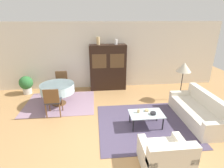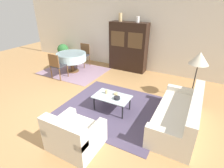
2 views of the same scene
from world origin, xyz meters
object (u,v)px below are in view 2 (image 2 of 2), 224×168
at_px(coffee_table, 112,98).
at_px(dining_table, 71,57).
at_px(armchair, 74,135).
at_px(display_cabinet, 128,47).
at_px(vase_tall, 120,17).
at_px(potted_plant, 63,51).
at_px(vase_short, 138,19).
at_px(floor_lamp, 199,59).
at_px(bowl, 117,98).
at_px(couch, 179,116).
at_px(dining_chair_near, 57,64).
at_px(cup, 106,92).
at_px(bowl_small, 116,94).
at_px(dining_chair_far, 84,53).

xyz_separation_m(coffee_table, dining_table, (-2.64, 1.61, 0.23)).
height_order(armchair, display_cabinet, display_cabinet).
xyz_separation_m(display_cabinet, vase_tall, (-0.36, 0.00, 1.07)).
bearing_deg(potted_plant, coffee_table, -33.38).
relative_size(display_cabinet, vase_short, 9.11).
bearing_deg(display_cabinet, potted_plant, -176.72).
distance_m(floor_lamp, bowl, 2.38).
xyz_separation_m(display_cabinet, bowl, (0.98, -2.91, -0.49)).
bearing_deg(couch, dining_chair_near, 80.87).
bearing_deg(vase_short, coffee_table, -80.15).
relative_size(coffee_table, bowl, 6.01).
distance_m(coffee_table, vase_short, 3.30).
bearing_deg(armchair, floor_lamp, 59.53).
bearing_deg(vase_short, cup, -84.01).
height_order(couch, floor_lamp, floor_lamp).
xyz_separation_m(dining_chair_near, potted_plant, (-1.41, 1.84, -0.13)).
relative_size(display_cabinet, vase_tall, 6.23).
bearing_deg(cup, bowl_small, 12.75).
height_order(couch, armchair, couch).
bearing_deg(cup, vase_short, 95.99).
xyz_separation_m(bowl, potted_plant, (-4.21, 2.72, -0.03)).
bearing_deg(vase_tall, potted_plant, -176.28).
bearing_deg(vase_short, bowl, -77.19).
relative_size(dining_table, vase_short, 5.58).
distance_m(dining_table, bowl_small, 3.07).
xyz_separation_m(bowl, vase_short, (-0.66, 2.91, 1.51)).
relative_size(couch, coffee_table, 2.19).
relative_size(bowl, vase_tall, 0.52).
distance_m(couch, display_cabinet, 3.70).
xyz_separation_m(couch, dining_table, (-4.26, 1.47, 0.31)).
bearing_deg(vase_tall, armchair, -75.10).
bearing_deg(dining_chair_near, vase_tall, 54.22).
bearing_deg(vase_tall, coffee_table, -67.51).
height_order(coffee_table, display_cabinet, display_cabinet).
bearing_deg(dining_chair_near, display_cabinet, 47.97).
distance_m(floor_lamp, bowl_small, 2.35).
bearing_deg(vase_short, potted_plant, -177.00).
bearing_deg(display_cabinet, coffee_table, -74.03).
xyz_separation_m(bowl_small, potted_plant, (-4.09, 2.54, -0.02)).
relative_size(coffee_table, display_cabinet, 0.50).
relative_size(coffee_table, vase_short, 4.56).
bearing_deg(dining_chair_far, floor_lamp, 169.21).
xyz_separation_m(bowl, vase_tall, (-1.35, 2.91, 1.56)).
distance_m(display_cabinet, bowl_small, 2.90).
xyz_separation_m(dining_table, cup, (2.44, -1.54, -0.14)).
relative_size(display_cabinet, potted_plant, 2.58).
relative_size(dining_table, dining_chair_near, 1.23).
bearing_deg(display_cabinet, dining_chair_far, -165.86).
height_order(coffee_table, floor_lamp, floor_lamp).
bearing_deg(bowl_small, coffee_table, -110.41).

